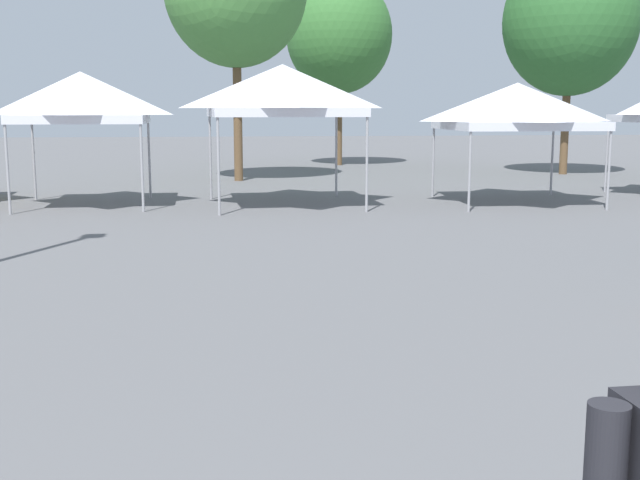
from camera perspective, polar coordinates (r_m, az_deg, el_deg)
canopy_tent_behind_right at (r=19.75m, az=-16.81°, el=9.78°), size 3.09×3.09×3.16m
canopy_tent_far_right at (r=19.06m, az=-2.70°, el=10.69°), size 3.66×3.66×3.34m
canopy_tent_right_of_center at (r=20.09m, az=14.00°, el=9.32°), size 3.50×3.50×2.93m
tree_behind_tents_right at (r=33.38m, az=1.39°, el=14.54°), size 4.33×4.33×7.70m
tree_behind_tents_left at (r=29.91m, az=17.57°, el=14.74°), size 4.65×4.65×7.87m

